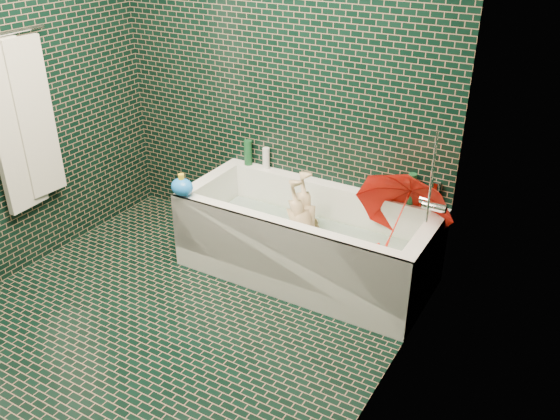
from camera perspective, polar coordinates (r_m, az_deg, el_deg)
The scene contains 20 objects.
floor at distance 3.73m, azimuth -11.40°, elevation -11.46°, with size 2.80×2.80×0.00m, color black.
wall_back at distance 4.17m, azimuth -0.23°, elevation 12.85°, with size 2.80×2.80×0.00m, color black.
wall_right at distance 2.45m, azimuth 9.43°, elevation 1.48°, with size 2.80×2.80×0.00m, color black.
bathtub at distance 4.06m, azimuth 2.47°, elevation -3.58°, with size 1.70×0.75×0.55m.
bath_mat at distance 4.10m, azimuth 2.57°, elevation -4.14°, with size 1.35×0.47×0.01m, color green.
water at distance 4.03m, azimuth 2.62°, elevation -2.40°, with size 1.48×0.53×0.00m, color silver.
towel_rail at distance 4.10m, azimuth -25.00°, elevation 15.12°, with size 0.02×0.02×0.58m, color silver.
towel at distance 4.22m, azimuth -23.55°, elevation 7.57°, with size 0.08×0.44×1.12m.
faucet at distance 3.55m, azimuth 14.41°, elevation 0.91°, with size 0.18×0.19×0.55m.
child at distance 4.02m, azimuth 2.44°, elevation -2.35°, with size 0.30×0.20×0.83m, color tan.
umbrella at distance 3.76m, azimuth 11.32°, elevation -0.83°, with size 0.60×0.60×0.52m, color red.
soap_bottle_a at distance 3.94m, azimuth 13.84°, elevation 0.12°, with size 0.11×0.11×0.28m, color white.
soap_bottle_b at distance 3.95m, azimuth 13.78°, elevation 0.25°, with size 0.08×0.08×0.17m, color #5A2079.
soap_bottle_c at distance 3.92m, azimuth 14.24°, elevation -0.03°, with size 0.13×0.13×0.17m, color #144825.
bottle_right_tall at distance 3.94m, azimuth 12.53°, elevation 2.01°, with size 0.06×0.06×0.21m, color #144825.
bottle_right_pump at distance 3.93m, azimuth 14.72°, elevation 1.42°, with size 0.05×0.05×0.18m, color silver.
bottle_left_tall at distance 4.45m, azimuth -3.09°, elevation 5.54°, with size 0.06×0.06×0.19m, color #144825.
bottle_left_short at distance 4.39m, azimuth -1.35°, elevation 5.02°, with size 0.05×0.05×0.16m, color white.
rubber_duck at distance 4.00m, azimuth 10.44°, elevation 1.64°, with size 0.12×0.08×0.10m.
bath_toy at distance 4.01m, azimuth -9.41°, elevation 2.23°, with size 0.19×0.17×0.16m.
Camera 1 is at (2.05, -2.08, 2.32)m, focal length 38.00 mm.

